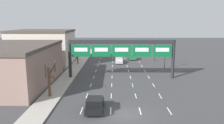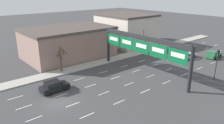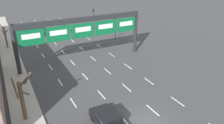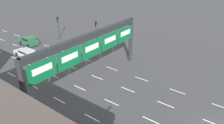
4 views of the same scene
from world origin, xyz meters
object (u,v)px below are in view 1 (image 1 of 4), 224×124
at_px(car_green, 132,57).
at_px(tree_bare_closest, 77,55).
at_px(traffic_light_near_gantry, 155,49).
at_px(traffic_light_mid_block, 165,52).
at_px(car_black, 95,104).
at_px(sign_gantry, 121,48).
at_px(car_silver, 119,60).
at_px(tree_bare_second, 50,79).

height_order(car_green, tree_bare_closest, tree_bare_closest).
distance_m(traffic_light_near_gantry, traffic_light_mid_block, 9.57).
bearing_deg(car_green, car_black, -101.55).
height_order(car_green, traffic_light_near_gantry, traffic_light_near_gantry).
distance_m(sign_gantry, tree_bare_closest, 15.53).
bearing_deg(traffic_light_mid_block, tree_bare_closest, 166.52).
bearing_deg(tree_bare_closest, traffic_light_mid_block, -13.48).
xyz_separation_m(traffic_light_near_gantry, tree_bare_closest, (-18.68, -5.00, -0.93)).
relative_size(sign_gantry, traffic_light_mid_block, 3.72).
xyz_separation_m(sign_gantry, car_silver, (-0.10, 14.25, -4.60)).
distance_m(car_green, traffic_light_mid_block, 13.31).
bearing_deg(traffic_light_near_gantry, tree_bare_closest, -165.01).
xyz_separation_m(traffic_light_near_gantry, tree_bare_second, (-18.69, -26.79, -0.66)).
bearing_deg(traffic_light_near_gantry, car_black, -111.64).
relative_size(car_black, car_green, 1.02).
height_order(car_black, traffic_light_mid_block, traffic_light_mid_block).
distance_m(sign_gantry, tree_bare_second, 14.23).
bearing_deg(car_black, tree_bare_closest, 103.41).
relative_size(car_silver, car_green, 1.19).
bearing_deg(car_green, sign_gantry, -100.18).
bearing_deg(traffic_light_near_gantry, sign_gantry, -118.19).
height_order(car_silver, traffic_light_mid_block, traffic_light_mid_block).
height_order(traffic_light_mid_block, tree_bare_second, traffic_light_mid_block).
distance_m(sign_gantry, car_black, 15.57).
bearing_deg(car_green, tree_bare_second, -114.41).
xyz_separation_m(car_black, car_green, (6.81, 33.33, -0.02)).
bearing_deg(traffic_light_near_gantry, traffic_light_mid_block, -88.13).
relative_size(tree_bare_closest, tree_bare_second, 1.01).
xyz_separation_m(car_black, traffic_light_mid_block, (12.72, 21.73, 2.74)).
bearing_deg(traffic_light_mid_block, car_silver, 143.12).
bearing_deg(sign_gantry, tree_bare_second, -134.05).
distance_m(sign_gantry, car_silver, 14.97).
bearing_deg(car_silver, traffic_light_mid_block, -36.88).
distance_m(sign_gantry, traffic_light_near_gantry, 19.12).
relative_size(car_green, traffic_light_mid_block, 0.79).
bearing_deg(tree_bare_second, sign_gantry, 45.95).
relative_size(car_black, traffic_light_mid_block, 0.80).
bearing_deg(sign_gantry, car_green, 79.82).
bearing_deg(car_black, tree_bare_second, 144.42).
bearing_deg(car_green, traffic_light_mid_block, -62.99).
relative_size(traffic_light_mid_block, tree_bare_second, 1.03).
distance_m(car_black, car_green, 34.02).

